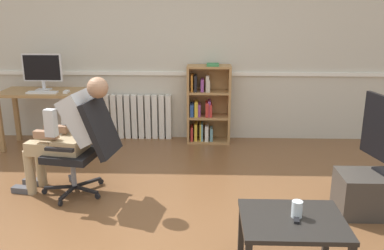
% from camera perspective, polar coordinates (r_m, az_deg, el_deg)
% --- Properties ---
extents(ground_plane, '(18.00, 18.00, 0.00)m').
position_cam_1_polar(ground_plane, '(3.58, -2.97, -14.74)').
color(ground_plane, brown).
extents(back_wall, '(12.00, 0.13, 2.70)m').
position_cam_1_polar(back_wall, '(5.73, -0.90, 11.41)').
color(back_wall, beige).
rests_on(back_wall, ground_plane).
extents(computer_desk, '(1.21, 0.56, 0.76)m').
position_cam_1_polar(computer_desk, '(5.72, -19.06, 3.27)').
color(computer_desk, '#9E7547').
rests_on(computer_desk, ground_plane).
extents(imac_monitor, '(0.51, 0.14, 0.47)m').
position_cam_1_polar(imac_monitor, '(5.75, -19.88, 7.23)').
color(imac_monitor, silver).
rests_on(imac_monitor, computer_desk).
extents(keyboard, '(0.38, 0.12, 0.02)m').
position_cam_1_polar(keyboard, '(5.57, -19.88, 4.23)').
color(keyboard, white).
rests_on(keyboard, computer_desk).
extents(computer_mouse, '(0.06, 0.10, 0.03)m').
position_cam_1_polar(computer_mouse, '(5.48, -16.87, 4.39)').
color(computer_mouse, white).
rests_on(computer_mouse, computer_desk).
extents(bookshelf, '(0.58, 0.29, 1.08)m').
position_cam_1_polar(bookshelf, '(5.65, 1.97, 2.64)').
color(bookshelf, '#AD7F4C').
rests_on(bookshelf, ground_plane).
extents(radiator, '(0.94, 0.08, 0.63)m').
position_cam_1_polar(radiator, '(5.87, -7.45, 1.13)').
color(radiator, white).
rests_on(radiator, ground_plane).
extents(office_chair, '(0.81, 0.62, 0.98)m').
position_cam_1_polar(office_chair, '(4.18, -14.48, -2.60)').
color(office_chair, black).
rests_on(office_chair, ground_plane).
extents(person_seated, '(1.06, 0.47, 1.19)m').
position_cam_1_polar(person_seated, '(4.21, -16.60, -0.91)').
color(person_seated, tan).
rests_on(person_seated, ground_plane).
extents(coffee_table, '(0.71, 0.58, 0.43)m').
position_cam_1_polar(coffee_table, '(3.02, 13.62, -13.34)').
color(coffee_table, black).
rests_on(coffee_table, ground_plane).
extents(drinking_glass, '(0.08, 0.08, 0.12)m').
position_cam_1_polar(drinking_glass, '(2.99, 14.22, -11.13)').
color(drinking_glass, silver).
rests_on(drinking_glass, coffee_table).
extents(spare_remote, '(0.06, 0.15, 0.02)m').
position_cam_1_polar(spare_remote, '(2.99, 14.13, -12.23)').
color(spare_remote, black).
rests_on(spare_remote, coffee_table).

